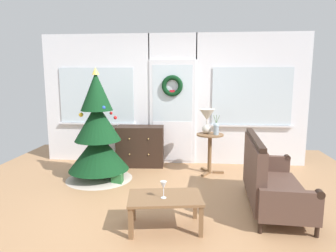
{
  "coord_description": "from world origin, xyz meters",
  "views": [
    {
      "loc": [
        0.46,
        -3.9,
        1.74
      ],
      "look_at": [
        0.05,
        0.55,
        1.0
      ],
      "focal_mm": 32.44,
      "sensor_mm": 36.0,
      "label": 1
    }
  ],
  "objects_px": {
    "christmas_tree": "(98,138)",
    "gift_box": "(117,178)",
    "coffee_table": "(165,201)",
    "table_lamp": "(207,118)",
    "wine_glass": "(164,186)",
    "side_table": "(210,146)",
    "flower_vase": "(216,128)",
    "dresser_cabinet": "(140,146)",
    "settee_sofa": "(268,180)"
  },
  "relations": [
    {
      "from": "wine_glass",
      "to": "dresser_cabinet",
      "type": "bearing_deg",
      "value": 106.2
    },
    {
      "from": "settee_sofa",
      "to": "wine_glass",
      "type": "xyz_separation_m",
      "value": [
        -1.31,
        -0.73,
        0.15
      ]
    },
    {
      "from": "flower_vase",
      "to": "wine_glass",
      "type": "xyz_separation_m",
      "value": [
        -0.71,
        -2.05,
        -0.31
      ]
    },
    {
      "from": "side_table",
      "to": "wine_glass",
      "type": "bearing_deg",
      "value": -106.07
    },
    {
      "from": "christmas_tree",
      "to": "side_table",
      "type": "distance_m",
      "value": 1.96
    },
    {
      "from": "settee_sofa",
      "to": "table_lamp",
      "type": "distance_m",
      "value": 1.74
    },
    {
      "from": "settee_sofa",
      "to": "wine_glass",
      "type": "relative_size",
      "value": 8.16
    },
    {
      "from": "coffee_table",
      "to": "gift_box",
      "type": "distance_m",
      "value": 1.7
    },
    {
      "from": "coffee_table",
      "to": "table_lamp",
      "type": "bearing_deg",
      "value": 75.76
    },
    {
      "from": "settee_sofa",
      "to": "coffee_table",
      "type": "relative_size",
      "value": 1.75
    },
    {
      "from": "wine_glass",
      "to": "gift_box",
      "type": "xyz_separation_m",
      "value": [
        -0.92,
        1.45,
        -0.44
      ]
    },
    {
      "from": "christmas_tree",
      "to": "coffee_table",
      "type": "bearing_deg",
      "value": -50.89
    },
    {
      "from": "gift_box",
      "to": "table_lamp",
      "type": "bearing_deg",
      "value": 25.72
    },
    {
      "from": "christmas_tree",
      "to": "dresser_cabinet",
      "type": "xyz_separation_m",
      "value": [
        0.56,
        0.83,
        -0.33
      ]
    },
    {
      "from": "coffee_table",
      "to": "christmas_tree",
      "type": "bearing_deg",
      "value": 129.11
    },
    {
      "from": "table_lamp",
      "to": "wine_glass",
      "type": "relative_size",
      "value": 2.26
    },
    {
      "from": "christmas_tree",
      "to": "wine_glass",
      "type": "distance_m",
      "value": 2.09
    },
    {
      "from": "gift_box",
      "to": "wine_glass",
      "type": "bearing_deg",
      "value": -57.63
    },
    {
      "from": "side_table",
      "to": "flower_vase",
      "type": "height_order",
      "value": "flower_vase"
    },
    {
      "from": "table_lamp",
      "to": "dresser_cabinet",
      "type": "bearing_deg",
      "value": 165.86
    },
    {
      "from": "side_table",
      "to": "flower_vase",
      "type": "distance_m",
      "value": 0.35
    },
    {
      "from": "side_table",
      "to": "coffee_table",
      "type": "relative_size",
      "value": 0.79
    },
    {
      "from": "flower_vase",
      "to": "coffee_table",
      "type": "distance_m",
      "value": 2.18
    },
    {
      "from": "dresser_cabinet",
      "to": "gift_box",
      "type": "bearing_deg",
      "value": -100.99
    },
    {
      "from": "table_lamp",
      "to": "gift_box",
      "type": "relative_size",
      "value": 2.52
    },
    {
      "from": "table_lamp",
      "to": "side_table",
      "type": "bearing_deg",
      "value": -33.69
    },
    {
      "from": "settee_sofa",
      "to": "wine_glass",
      "type": "distance_m",
      "value": 1.51
    },
    {
      "from": "christmas_tree",
      "to": "table_lamp",
      "type": "height_order",
      "value": "christmas_tree"
    },
    {
      "from": "christmas_tree",
      "to": "coffee_table",
      "type": "height_order",
      "value": "christmas_tree"
    },
    {
      "from": "dresser_cabinet",
      "to": "coffee_table",
      "type": "height_order",
      "value": "dresser_cabinet"
    },
    {
      "from": "christmas_tree",
      "to": "wine_glass",
      "type": "xyz_separation_m",
      "value": [
        1.28,
        -1.64,
        -0.19
      ]
    },
    {
      "from": "wine_glass",
      "to": "side_table",
      "type": "bearing_deg",
      "value": 73.93
    },
    {
      "from": "dresser_cabinet",
      "to": "gift_box",
      "type": "relative_size",
      "value": 5.3
    },
    {
      "from": "table_lamp",
      "to": "coffee_table",
      "type": "xyz_separation_m",
      "value": [
        -0.53,
        -2.11,
        -0.68
      ]
    },
    {
      "from": "christmas_tree",
      "to": "gift_box",
      "type": "height_order",
      "value": "christmas_tree"
    },
    {
      "from": "side_table",
      "to": "table_lamp",
      "type": "height_order",
      "value": "table_lamp"
    },
    {
      "from": "side_table",
      "to": "coffee_table",
      "type": "distance_m",
      "value": 2.16
    },
    {
      "from": "flower_vase",
      "to": "wine_glass",
      "type": "relative_size",
      "value": 1.79
    },
    {
      "from": "dresser_cabinet",
      "to": "table_lamp",
      "type": "xyz_separation_m",
      "value": [
        1.27,
        -0.32,
        0.61
      ]
    },
    {
      "from": "gift_box",
      "to": "christmas_tree",
      "type": "bearing_deg",
      "value": 152.4
    },
    {
      "from": "flower_vase",
      "to": "gift_box",
      "type": "bearing_deg",
      "value": -159.56
    },
    {
      "from": "table_lamp",
      "to": "flower_vase",
      "type": "relative_size",
      "value": 1.26
    },
    {
      "from": "table_lamp",
      "to": "flower_vase",
      "type": "height_order",
      "value": "table_lamp"
    },
    {
      "from": "flower_vase",
      "to": "gift_box",
      "type": "distance_m",
      "value": 1.89
    },
    {
      "from": "christmas_tree",
      "to": "flower_vase",
      "type": "xyz_separation_m",
      "value": [
        1.99,
        0.42,
        0.12
      ]
    },
    {
      "from": "christmas_tree",
      "to": "table_lamp",
      "type": "relative_size",
      "value": 4.27
    },
    {
      "from": "table_lamp",
      "to": "christmas_tree",
      "type": "bearing_deg",
      "value": -164.26
    },
    {
      "from": "settee_sofa",
      "to": "dresser_cabinet",
      "type": "bearing_deg",
      "value": 139.34
    },
    {
      "from": "dresser_cabinet",
      "to": "gift_box",
      "type": "height_order",
      "value": "dresser_cabinet"
    },
    {
      "from": "table_lamp",
      "to": "wine_glass",
      "type": "distance_m",
      "value": 2.27
    }
  ]
}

